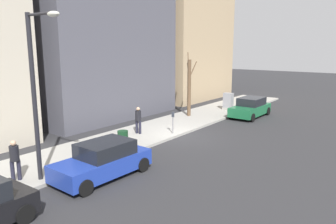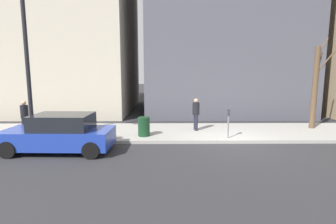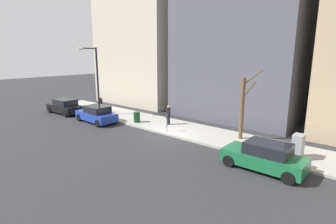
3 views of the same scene
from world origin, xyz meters
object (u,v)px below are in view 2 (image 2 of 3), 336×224
Objects in this scene: bare_tree at (315,86)px; streetlamp at (23,52)px; trash_bin at (144,127)px; parked_car_blue at (60,134)px; pedestrian_midblock at (25,116)px; pedestrian_near_meter at (196,112)px; parking_meter at (228,120)px; office_block_center at (219,16)px.

streetlamp is at bearing 99.42° from bare_tree.
streetlamp is 6.15m from trash_bin.
pedestrian_midblock is (2.28, 2.57, 0.35)m from parked_car_blue.
pedestrian_near_meter and pedestrian_midblock have the same top height.
trash_bin is 0.54× the size of pedestrian_midblock.
parking_meter is 9.48m from streetlamp.
trash_bin is at bearing 108.09° from pedestrian_near_meter.
parked_car_blue is 3.74m from trash_bin.
parking_meter is 1.50× the size of trash_bin.
parking_meter is 5.73m from bare_tree.
bare_tree is at bearing -66.97° from parking_meter.
bare_tree is at bearing -80.58° from streetlamp.
pedestrian_midblock is (0.74, 9.64, 0.11)m from parking_meter.
pedestrian_near_meter is (-0.48, 6.39, -1.35)m from bare_tree.
parked_car_blue is at bearing 106.92° from bare_tree.
parking_meter is at bearing -165.29° from pedestrian_midblock.
pedestrian_midblock is 0.11× the size of office_block_center.
streetlamp is at bearing 136.28° from office_block_center.
parked_car_blue is 12.83m from bare_tree.
trash_bin is (-1.72, 8.99, -1.84)m from bare_tree.
parked_car_blue is 7.24m from parking_meter.
pedestrian_midblock is (-1.42, 14.73, -1.35)m from bare_tree.
pedestrian_midblock is at bearing 50.21° from parked_car_blue.
office_block_center is at bearing -8.03° from parking_meter.
pedestrian_midblock is at bearing 95.52° from bare_tree.
bare_tree is 2.93× the size of pedestrian_midblock.
streetlamp is (-0.17, 8.98, 3.04)m from parking_meter.
streetlamp is at bearing 91.07° from parking_meter.
bare_tree is (3.70, -12.17, 1.70)m from parked_car_blue.
parked_car_blue is at bearing 102.24° from parking_meter.
parking_meter is 0.81× the size of pedestrian_near_meter.
office_block_center is (10.37, -5.42, 7.17)m from trash_bin.
parking_meter is 9.66m from pedestrian_midblock.
streetlamp is 3.92× the size of pedestrian_near_meter.
bare_tree is 2.93× the size of pedestrian_near_meter.
pedestrian_near_meter is at bearing 94.29° from bare_tree.
streetlamp reaches higher than trash_bin.
office_block_center is at bearing -24.50° from pedestrian_near_meter.
pedestrian_near_meter reaches higher than parking_meter.
streetlamp is 3.92× the size of pedestrian_midblock.
trash_bin is (1.98, -3.17, -0.14)m from parked_car_blue.
bare_tree is (2.33, -14.08, -1.58)m from streetlamp.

